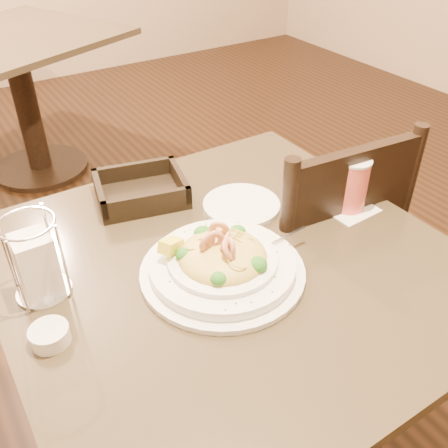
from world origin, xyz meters
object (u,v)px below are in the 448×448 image
main_table (229,338)px  napkin_caddy (37,264)px  dining_chair_near (308,260)px  butter_ramekin (50,335)px  bread_basket (141,191)px  pasta_bowl (222,262)px  background_table (21,82)px  drink_glass (352,185)px  side_plate (241,205)px

main_table → napkin_caddy: napkin_caddy is taller
dining_chair_near → butter_ramekin: size_ratio=13.64×
butter_ramekin → bread_basket: bearing=45.5°
pasta_bowl → napkin_caddy: 0.35m
background_table → butter_ramekin: size_ratio=17.40×
bread_basket → napkin_caddy: bearing=-145.9°
butter_ramekin → drink_glass: bearing=2.1°
pasta_bowl → bread_basket: 0.34m
napkin_caddy → side_plate: size_ratio=0.90×
drink_glass → butter_ramekin: drink_glass is taller
pasta_bowl → side_plate: (0.17, 0.18, -0.02)m
bread_basket → side_plate: (0.18, -0.16, -0.02)m
main_table → bread_basket: (-0.05, 0.31, 0.26)m
bread_basket → napkin_caddy: napkin_caddy is taller
napkin_caddy → butter_ramekin: size_ratio=2.44×
pasta_bowl → bread_basket: bearing=92.9°
pasta_bowl → bread_basket: size_ratio=1.50×
pasta_bowl → side_plate: 0.25m
pasta_bowl → side_plate: pasta_bowl is taller
main_table → drink_glass: drink_glass is taller
dining_chair_near → napkin_caddy: dining_chair_near is taller
main_table → napkin_caddy: bearing=162.4°
pasta_bowl → bread_basket: pasta_bowl is taller
drink_glass → side_plate: size_ratio=0.71×
drink_glass → napkin_caddy: bearing=171.7°
drink_glass → bread_basket: bearing=142.5°
main_table → pasta_bowl: 0.27m
dining_chair_near → background_table: bearing=-75.0°
main_table → drink_glass: (0.34, 0.01, 0.30)m
bread_basket → pasta_bowl: bearing=-87.1°
butter_ramekin → background_table: bearing=78.5°
pasta_bowl → butter_ramekin: (-0.34, 0.01, -0.02)m
drink_glass → napkin_caddy: 0.70m
main_table → background_table: (0.04, 2.02, 0.00)m
bread_basket → side_plate: size_ratio=1.32×
dining_chair_near → bread_basket: bearing=-17.9°
pasta_bowl → napkin_caddy: size_ratio=2.20×
main_table → drink_glass: size_ratio=6.93×
drink_glass → background_table: bearing=98.7°
drink_glass → bread_basket: size_ratio=0.53×
background_table → pasta_bowl: bearing=-92.0°
background_table → main_table: bearing=-91.0°
drink_glass → main_table: bearing=-178.4°
dining_chair_near → butter_ramekin: 0.80m
dining_chair_near → bread_basket: size_ratio=3.83×
background_table → dining_chair_near: dining_chair_near is taller
drink_glass → napkin_caddy: (-0.69, 0.10, 0.01)m
main_table → drink_glass: 0.46m
dining_chair_near → pasta_bowl: (-0.40, -0.16, 0.29)m
dining_chair_near → pasta_bowl: dining_chair_near is taller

